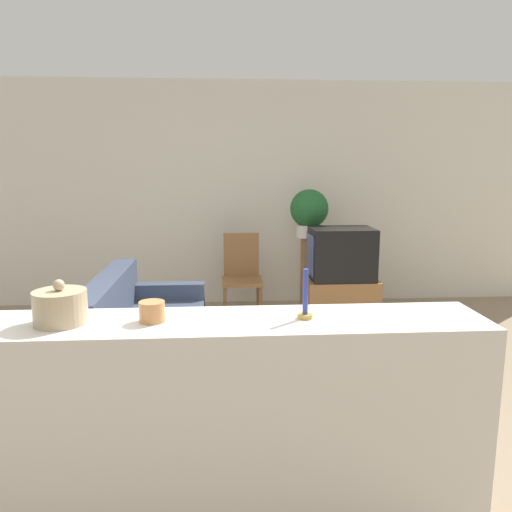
{
  "coord_description": "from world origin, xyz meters",
  "views": [
    {
      "loc": [
        0.16,
        -2.72,
        1.71
      ],
      "look_at": [
        0.48,
        1.96,
        0.85
      ],
      "focal_mm": 35.0,
      "sensor_mm": 36.0,
      "label": 1
    }
  ],
  "objects_px": {
    "couch": "(145,341)",
    "decorative_bowl": "(60,307)",
    "television": "(341,254)",
    "wooden_chair": "(242,273)",
    "potted_plant": "(309,211)"
  },
  "relations": [
    {
      "from": "wooden_chair",
      "to": "potted_plant",
      "type": "relative_size",
      "value": 1.75
    },
    {
      "from": "couch",
      "to": "wooden_chair",
      "type": "relative_size",
      "value": 1.72
    },
    {
      "from": "couch",
      "to": "wooden_chair",
      "type": "height_order",
      "value": "wooden_chair"
    },
    {
      "from": "couch",
      "to": "television",
      "type": "distance_m",
      "value": 2.24
    },
    {
      "from": "couch",
      "to": "wooden_chair",
      "type": "distance_m",
      "value": 1.75
    },
    {
      "from": "television",
      "to": "wooden_chair",
      "type": "height_order",
      "value": "television"
    },
    {
      "from": "wooden_chair",
      "to": "potted_plant",
      "type": "distance_m",
      "value": 1.04
    },
    {
      "from": "television",
      "to": "potted_plant",
      "type": "xyz_separation_m",
      "value": [
        -0.24,
        0.56,
        0.39
      ]
    },
    {
      "from": "television",
      "to": "decorative_bowl",
      "type": "distance_m",
      "value": 3.51
    },
    {
      "from": "couch",
      "to": "decorative_bowl",
      "type": "bearing_deg",
      "value": -91.9
    },
    {
      "from": "television",
      "to": "wooden_chair",
      "type": "xyz_separation_m",
      "value": [
        -1.02,
        0.39,
        -0.27
      ]
    },
    {
      "from": "decorative_bowl",
      "to": "couch",
      "type": "bearing_deg",
      "value": 88.1
    },
    {
      "from": "television",
      "to": "decorative_bowl",
      "type": "relative_size",
      "value": 2.9
    },
    {
      "from": "television",
      "to": "potted_plant",
      "type": "bearing_deg",
      "value": 113.6
    },
    {
      "from": "television",
      "to": "wooden_chair",
      "type": "distance_m",
      "value": 1.13
    }
  ]
}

